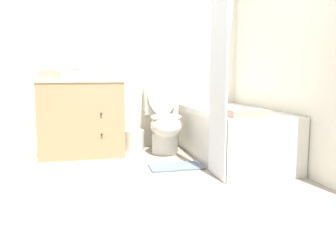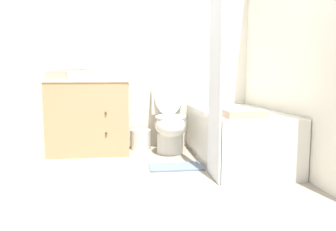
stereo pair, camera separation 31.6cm
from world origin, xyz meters
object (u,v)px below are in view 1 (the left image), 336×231
object	(u,v)px
tissue_box	(89,75)
hand_towel_folded	(49,75)
bathtub	(231,134)
wastebasket	(134,140)
bath_mat	(176,167)
bath_towel_folded	(247,113)
vanity_cabinet	(83,116)
soap_dispenser	(116,73)
sink_faucet	(82,76)
toilet	(164,122)

from	to	relation	value
tissue_box	hand_towel_folded	bearing A→B (deg)	-165.31
bathtub	wastebasket	bearing A→B (deg)	147.31
tissue_box	bath_mat	xyz separation A→B (m)	(0.82, -0.70, -0.90)
bathtub	tissue_box	world-z (taller)	tissue_box
tissue_box	bath_towel_folded	size ratio (longest dim) A/B	0.37
vanity_cabinet	soap_dispenser	world-z (taller)	soap_dispenser
soap_dispenser	bath_towel_folded	distance (m)	1.62
sink_faucet	bathtub	distance (m)	1.84
sink_faucet	hand_towel_folded	bearing A→B (deg)	-132.61
soap_dispenser	bath_towel_folded	bearing A→B (deg)	-47.64
bath_towel_folded	wastebasket	bearing A→B (deg)	124.71
toilet	bath_towel_folded	size ratio (longest dim) A/B	2.61
toilet	bathtub	distance (m)	0.79
wastebasket	bath_towel_folded	world-z (taller)	bath_towel_folded
vanity_cabinet	tissue_box	size ratio (longest dim) A/B	7.18
tissue_box	bath_mat	distance (m)	1.41
vanity_cabinet	bath_mat	world-z (taller)	vanity_cabinet
toilet	vanity_cabinet	bearing A→B (deg)	174.33
bath_towel_folded	bath_mat	distance (m)	0.87
vanity_cabinet	bath_towel_folded	bearing A→B (deg)	-38.06
toilet	tissue_box	size ratio (longest dim) A/B	7.08
soap_dispenser	vanity_cabinet	bearing A→B (deg)	-175.25
vanity_cabinet	tissue_box	world-z (taller)	tissue_box
soap_dispenser	bath_mat	size ratio (longest dim) A/B	0.33
bathtub	tissue_box	bearing A→B (deg)	162.02
toilet	hand_towel_folded	xyz separation A→B (m)	(-1.24, -0.06, 0.54)
hand_towel_folded	bath_mat	bearing A→B (deg)	-26.05
toilet	wastebasket	world-z (taller)	toilet
wastebasket	hand_towel_folded	size ratio (longest dim) A/B	1.19
vanity_cabinet	tissue_box	bearing A→B (deg)	-27.14
vanity_cabinet	bathtub	xyz separation A→B (m)	(1.57, -0.53, -0.17)
hand_towel_folded	bath_towel_folded	bearing A→B (deg)	-29.20
bath_towel_folded	vanity_cabinet	bearing A→B (deg)	141.94
tissue_box	hand_towel_folded	distance (m)	0.41
soap_dispenser	tissue_box	bearing A→B (deg)	-166.12
wastebasket	tissue_box	distance (m)	0.95
sink_faucet	toilet	bearing A→B (deg)	-17.37
tissue_box	soap_dispenser	bearing A→B (deg)	13.88
wastebasket	hand_towel_folded	bearing A→B (deg)	-164.47
toilet	tissue_box	distance (m)	1.00
soap_dispenser	hand_towel_folded	world-z (taller)	soap_dispenser
tissue_box	hand_towel_folded	world-z (taller)	tissue_box
bath_towel_folded	hand_towel_folded	bearing A→B (deg)	150.80
bathtub	soap_dispenser	size ratio (longest dim) A/B	9.30
vanity_cabinet	bath_towel_folded	size ratio (longest dim) A/B	2.65
sink_faucet	bath_mat	size ratio (longest dim) A/B	0.27
sink_faucet	vanity_cabinet	bearing A→B (deg)	-90.00
hand_towel_folded	sink_faucet	bearing A→B (deg)	47.39
wastebasket	bath_mat	bearing A→B (deg)	-69.76
vanity_cabinet	bathtub	distance (m)	1.67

